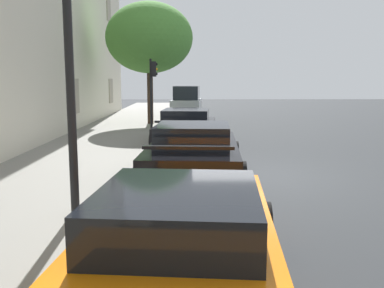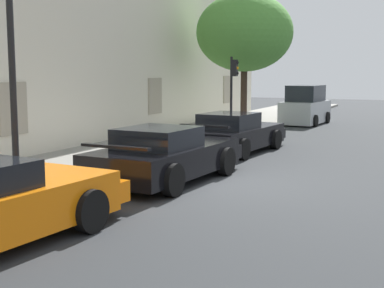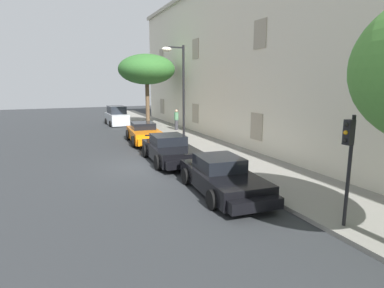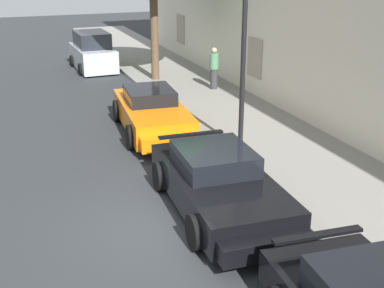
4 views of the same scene
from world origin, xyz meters
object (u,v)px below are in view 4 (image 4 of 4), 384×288
(sportscar_yellow_flank, at_px, (222,187))
(pedestrian_admiring, at_px, (214,68))
(sportscar_red_lead, at_px, (153,114))
(hatchback_distant, at_px, (93,53))

(sportscar_yellow_flank, distance_m, pedestrian_admiring, 10.47)
(sportscar_red_lead, relative_size, hatchback_distant, 1.34)
(sportscar_red_lead, distance_m, sportscar_yellow_flank, 5.65)
(sportscar_yellow_flank, bearing_deg, sportscar_red_lead, 178.42)
(hatchback_distant, bearing_deg, pedestrian_admiring, 32.00)
(sportscar_red_lead, height_order, hatchback_distant, hatchback_distant)
(sportscar_yellow_flank, height_order, hatchback_distant, hatchback_distant)
(sportscar_yellow_flank, relative_size, pedestrian_admiring, 2.93)
(pedestrian_admiring, bearing_deg, sportscar_red_lead, -43.43)
(sportscar_red_lead, relative_size, sportscar_yellow_flank, 1.00)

